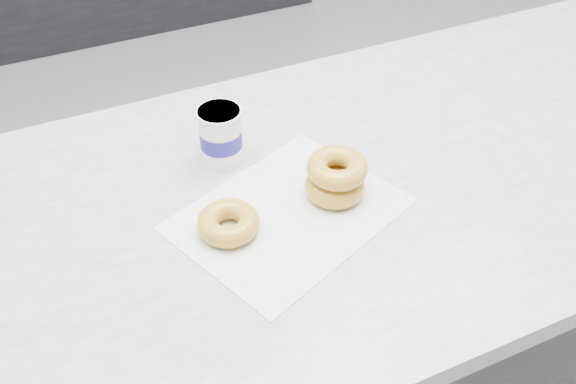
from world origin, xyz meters
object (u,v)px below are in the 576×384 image
at_px(counter, 297,351).
at_px(donut_single, 228,223).
at_px(donut_stack, 336,177).
at_px(coffee_cup, 221,135).

distance_m(counter, donut_single, 0.49).
relative_size(counter, donut_stack, 26.41).
bearing_deg(donut_single, counter, 14.26).
xyz_separation_m(counter, donut_stack, (0.05, -0.03, 0.48)).
bearing_deg(coffee_cup, donut_single, -96.99).
bearing_deg(donut_single, coffee_cup, 72.94).
bearing_deg(coffee_cup, donut_stack, -39.88).
distance_m(counter, coffee_cup, 0.53).
distance_m(donut_single, coffee_cup, 0.18).
height_order(donut_single, donut_stack, donut_stack).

